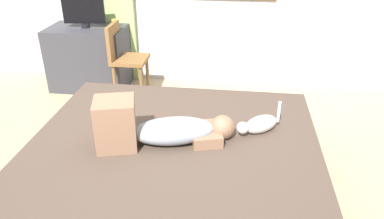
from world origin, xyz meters
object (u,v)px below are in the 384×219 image
Objects in this scene: desk at (90,58)px; tv_monitor at (84,12)px; person_lying at (159,128)px; chair_by_desk at (124,55)px; cup at (115,23)px; cat at (259,124)px; bed at (175,171)px.

tv_monitor is (0.00, 0.00, 0.55)m from desk.
chair_by_desk reaches higher than person_lying.
cup is at bearing 118.62° from chair_by_desk.
person_lying reaches higher than cat.
cup reaches higher than desk.
bed is 4.26× the size of tv_monitor.
cat is at bearing -48.11° from cup.
bed is at bearing -54.45° from desk.
tv_monitor is at bearing 0.00° from desk.
bed is 23.85× the size of cup.
tv_monitor is 0.56× the size of chair_by_desk.
bed is at bearing -62.72° from chair_by_desk.
cat is 0.36× the size of chair_by_desk.
tv_monitor reaches higher than chair_by_desk.
person_lying is 1.88m from chair_by_desk.
bed is 2.38× the size of chair_by_desk.
cup is (-0.95, 2.03, 0.16)m from person_lying.
bed is at bearing 16.28° from person_lying.
desk is 1.05× the size of chair_by_desk.
cat reaches higher than bed.
bed is 0.39m from person_lying.
cup is 0.10× the size of chair_by_desk.
person_lying is 0.71m from cat.
chair_by_desk is at bearing -61.38° from cup.
person_lying is 1.95× the size of tv_monitor.
chair_by_desk is at bearing 134.16° from cat.
chair_by_desk is (0.50, -0.24, -0.41)m from tv_monitor.
tv_monitor reaches higher than desk.
cat is 0.35× the size of desk.
chair_by_desk reaches higher than cat.
chair_by_desk is at bearing -25.21° from desk.
desk is at bearing -166.91° from cup.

